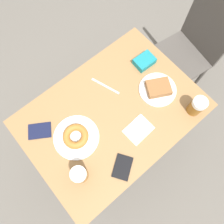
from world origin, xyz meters
The scene contains 12 objects.
ground_plane centered at (0.00, 0.00, 0.00)m, with size 8.00×8.00×0.00m, color #666059.
table centered at (0.00, 0.00, 0.69)m, with size 0.72×1.01×0.77m.
chair centered at (-0.07, 0.87, 0.57)m, with size 0.45×0.45×0.95m.
plate_with_cake centered at (0.06, 0.30, 0.79)m, with size 0.22×0.22×0.05m.
plate_with_donut centered at (-0.02, -0.24, 0.79)m, with size 0.25×0.25×0.05m.
beer_mug_left centered at (0.29, 0.37, 0.83)m, with size 0.08×0.08×0.13m.
beer_mug_center centered at (0.16, -0.34, 0.83)m, with size 0.08×0.08×0.13m.
napkin_folded centered at (0.17, 0.05, 0.77)m, with size 0.12×0.16×0.00m.
fork centered at (-0.15, 0.08, 0.77)m, with size 0.18×0.07×0.00m.
passport_near_edge centered at (0.27, -0.15, 0.77)m, with size 0.14×0.15×0.01m.
passport_far_edge centered at (-0.18, -0.37, 0.77)m, with size 0.14×0.15×0.01m.
blue_pouch centered at (-0.12, 0.36, 0.79)m, with size 0.09×0.12×0.04m.
Camera 1 is at (0.30, -0.26, 1.95)m, focal length 35.00 mm.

